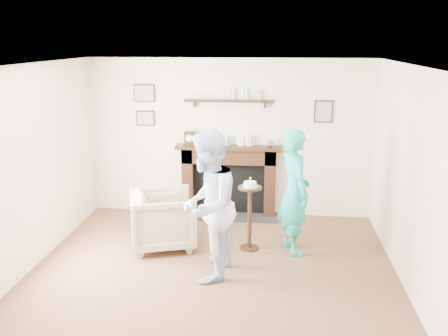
{
  "coord_description": "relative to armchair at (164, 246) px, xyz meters",
  "views": [
    {
      "loc": [
        0.73,
        -5.24,
        2.79
      ],
      "look_at": [
        0.08,
        0.9,
        1.18
      ],
      "focal_mm": 40.0,
      "sensor_mm": 36.0,
      "label": 1
    }
  ],
  "objects": [
    {
      "name": "ground",
      "position": [
        0.77,
        -1.05,
        0.0
      ],
      "size": [
        5.0,
        5.0,
        0.0
      ],
      "primitive_type": "plane",
      "color": "brown",
      "rests_on": "ground"
    },
    {
      "name": "room_shell",
      "position": [
        0.77,
        -0.36,
        1.62
      ],
      "size": [
        4.54,
        5.02,
        2.52
      ],
      "color": "#EDE4C9",
      "rests_on": "ground"
    },
    {
      "name": "armchair",
      "position": [
        0.0,
        0.0,
        0.0
      ],
      "size": [
        1.07,
        1.05,
        0.78
      ],
      "primitive_type": "imported",
      "rotation": [
        0.0,
        0.0,
        1.88
      ],
      "color": "tan",
      "rests_on": "ground"
    },
    {
      "name": "man",
      "position": [
        0.73,
        -0.84,
        0.0
      ],
      "size": [
        0.77,
        0.94,
        1.78
      ],
      "primitive_type": "imported",
      "rotation": [
        0.0,
        0.0,
        -1.69
      ],
      "color": "#AFBCDB",
      "rests_on": "ground"
    },
    {
      "name": "woman",
      "position": [
        1.76,
        0.02,
        0.0
      ],
      "size": [
        0.59,
        0.71,
        1.68
      ],
      "primitive_type": "imported",
      "rotation": [
        0.0,
        0.0,
        1.93
      ],
      "color": "teal",
      "rests_on": "ground"
    },
    {
      "name": "pedestal_table",
      "position": [
        1.18,
        0.03,
        0.62
      ],
      "size": [
        0.32,
        0.32,
        1.01
      ],
      "color": "black",
      "rests_on": "ground"
    }
  ]
}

